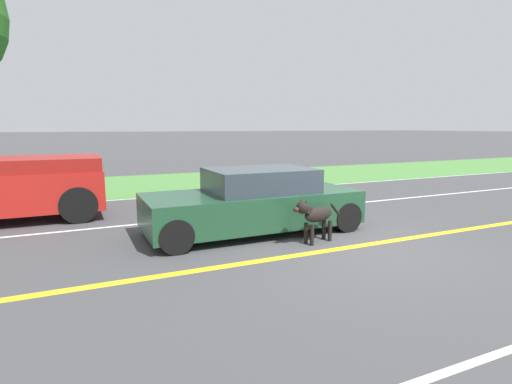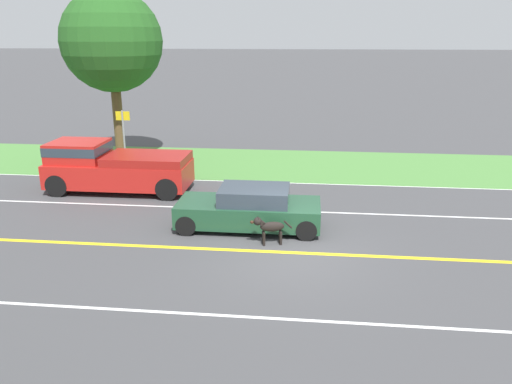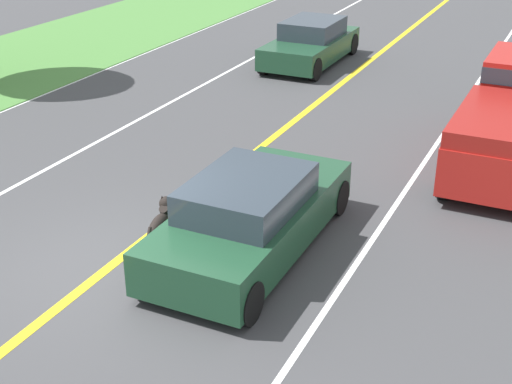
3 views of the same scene
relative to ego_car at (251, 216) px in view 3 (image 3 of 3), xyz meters
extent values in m
plane|color=#424244|center=(-1.80, -1.39, -0.64)|extent=(400.00, 400.00, 0.00)
cube|color=yellow|center=(-1.80, -1.39, -0.64)|extent=(0.18, 160.00, 0.01)
cube|color=white|center=(1.70, -1.39, -0.64)|extent=(0.10, 160.00, 0.01)
cube|color=#1E472D|center=(0.00, 0.04, -0.12)|extent=(1.82, 4.53, 0.69)
cube|color=#2D3842|center=(0.00, -0.14, 0.47)|extent=(1.57, 2.17, 0.49)
cylinder|color=black|center=(0.82, 1.89, -0.32)|extent=(0.22, 0.64, 0.64)
cylinder|color=black|center=(0.82, -1.81, -0.32)|extent=(0.22, 0.64, 0.64)
cylinder|color=black|center=(-0.82, 1.89, -0.32)|extent=(0.22, 0.64, 0.64)
cylinder|color=black|center=(-0.82, -1.81, -0.32)|extent=(0.22, 0.64, 0.64)
ellipsoid|color=black|center=(-1.25, -0.81, -0.08)|extent=(0.39, 0.75, 0.30)
cylinder|color=black|center=(-1.23, -0.54, -0.44)|extent=(0.08, 0.08, 0.41)
cylinder|color=black|center=(-1.12, -1.03, -0.44)|extent=(0.08, 0.08, 0.41)
cylinder|color=black|center=(-1.39, -0.58, -0.44)|extent=(0.08, 0.08, 0.41)
cylinder|color=black|center=(-1.27, -1.07, -0.44)|extent=(0.08, 0.08, 0.41)
cylinder|color=black|center=(-1.32, -0.51, 0.04)|extent=(0.19, 0.22, 0.19)
sphere|color=black|center=(-1.35, -0.39, 0.11)|extent=(0.29, 0.29, 0.24)
ellipsoid|color=#331E14|center=(-1.39, -0.22, 0.09)|extent=(0.13, 0.14, 0.09)
cone|color=black|center=(-1.28, -0.38, 0.20)|extent=(0.09, 0.09, 0.11)
cone|color=black|center=(-1.41, -0.41, 0.20)|extent=(0.09, 0.09, 0.11)
cylinder|color=black|center=(-1.14, -1.26, -0.04)|extent=(0.12, 0.27, 0.27)
cylinder|color=black|center=(2.43, 7.72, -0.21)|extent=(0.22, 0.86, 0.86)
cylinder|color=black|center=(2.43, 3.41, -0.21)|extent=(0.22, 0.86, 0.86)
cube|color=#1E472D|center=(-3.41, 11.27, -0.14)|extent=(1.78, 4.23, 0.63)
cube|color=#2D3842|center=(-3.41, 11.44, 0.44)|extent=(1.53, 2.03, 0.52)
cylinder|color=black|center=(-4.22, 9.59, -0.31)|extent=(0.22, 0.67, 0.67)
cylinder|color=black|center=(-4.22, 12.95, -0.31)|extent=(0.22, 0.67, 0.67)
cylinder|color=black|center=(-2.61, 9.59, -0.31)|extent=(0.22, 0.67, 0.67)
cylinder|color=black|center=(-2.61, 12.95, -0.31)|extent=(0.22, 0.67, 0.67)
camera|label=1|loc=(-7.61, 3.44, 1.59)|focal=28.00mm
camera|label=2|loc=(-14.86, -1.78, 5.31)|focal=35.00mm
camera|label=3|loc=(4.45, -9.18, 5.26)|focal=50.00mm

